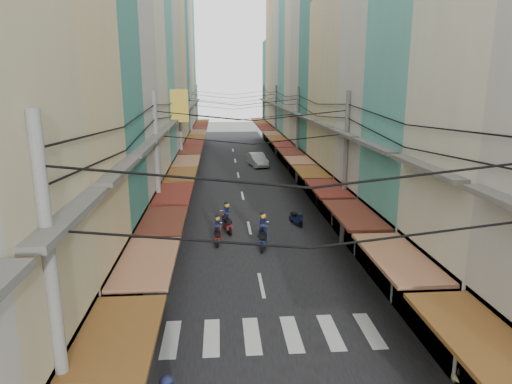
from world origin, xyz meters
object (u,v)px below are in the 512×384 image
white_car (257,166)px  bicycle (418,270)px  traffic_sign (356,221)px  market_umbrella (474,273)px

white_car → bicycle: white_car is taller
bicycle → white_car: bearing=22.0°
bicycle → traffic_sign: traffic_sign is taller
white_car → traffic_sign: (2.77, -25.65, 1.93)m
bicycle → market_umbrella: size_ratio=0.77×
white_car → market_umbrella: bearing=-92.1°
bicycle → market_umbrella: (-0.30, -4.91, 2.03)m
white_car → bicycle: bearing=-89.9°
market_umbrella → traffic_sign: size_ratio=0.86×
white_car → market_umbrella: (5.03, -32.39, 2.03)m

